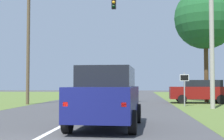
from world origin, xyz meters
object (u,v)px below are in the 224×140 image
(utility_pole_right, at_px, (212,24))
(keep_moving_sign, at_px, (184,85))
(pickup_truck_lead, at_px, (101,93))
(crossing_suv_far, at_px, (200,91))
(oak_tree_right, at_px, (206,18))
(red_suv_near, at_px, (107,96))
(traffic_light, at_px, (51,29))

(utility_pole_right, bearing_deg, keep_moving_sign, 126.60)
(pickup_truck_lead, bearing_deg, crossing_suv_far, 42.35)
(keep_moving_sign, relative_size, oak_tree_right, 0.23)
(oak_tree_right, height_order, utility_pole_right, utility_pole_right)
(pickup_truck_lead, xyz_separation_m, crossing_suv_far, (6.96, 6.35, 0.00))
(red_suv_near, xyz_separation_m, crossing_suv_far, (5.75, 14.38, -0.12))
(pickup_truck_lead, bearing_deg, oak_tree_right, 46.24)
(keep_moving_sign, height_order, crossing_suv_far, keep_moving_sign)
(red_suv_near, relative_size, pickup_truck_lead, 0.83)
(oak_tree_right, distance_m, utility_pole_right, 7.70)
(traffic_light, height_order, oak_tree_right, oak_tree_right)
(utility_pole_right, bearing_deg, red_suv_near, -121.82)
(oak_tree_right, bearing_deg, traffic_light, -159.92)
(oak_tree_right, relative_size, crossing_suv_far, 2.07)
(oak_tree_right, bearing_deg, red_suv_near, -112.13)
(pickup_truck_lead, distance_m, keep_moving_sign, 5.90)
(crossing_suv_far, height_order, utility_pole_right, utility_pole_right)
(utility_pole_right, bearing_deg, pickup_truck_lead, -173.64)
(pickup_truck_lead, xyz_separation_m, traffic_light, (-4.15, 3.77, 4.59))
(oak_tree_right, height_order, crossing_suv_far, oak_tree_right)
(traffic_light, bearing_deg, utility_pole_right, -15.63)
(red_suv_near, xyz_separation_m, keep_moving_sign, (4.04, 10.67, 0.38))
(red_suv_near, relative_size, crossing_suv_far, 1.00)
(crossing_suv_far, relative_size, utility_pole_right, 0.45)
(red_suv_near, xyz_separation_m, pickup_truck_lead, (-1.21, 8.04, -0.13))
(pickup_truck_lead, distance_m, traffic_light, 7.25)
(traffic_light, distance_m, keep_moving_sign, 10.32)
(pickup_truck_lead, distance_m, crossing_suv_far, 9.42)
(keep_moving_sign, bearing_deg, pickup_truck_lead, -153.38)
(traffic_light, xyz_separation_m, utility_pole_right, (10.82, -3.03, -0.39))
(keep_moving_sign, bearing_deg, utility_pole_right, -53.40)
(pickup_truck_lead, xyz_separation_m, oak_tree_right, (7.79, 8.14, 6.04))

